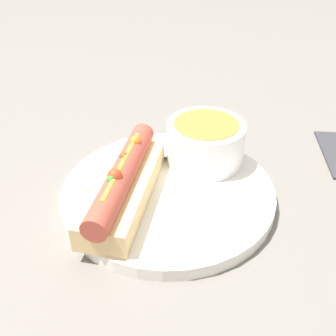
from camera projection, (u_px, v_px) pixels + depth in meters
name	position (u px, v px, depth m)	size (l,w,h in m)	color
ground_plane	(168.00, 197.00, 0.48)	(4.00, 4.00, 0.00)	slate
dinner_plate	(168.00, 192.00, 0.48)	(0.26, 0.26, 0.02)	white
hot_dog	(123.00, 184.00, 0.44)	(0.18, 0.14, 0.06)	#E5C17F
soup_bowl	(205.00, 141.00, 0.51)	(0.10, 0.10, 0.06)	white
spoon	(154.00, 156.00, 0.52)	(0.07, 0.14, 0.01)	#B7B7BC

